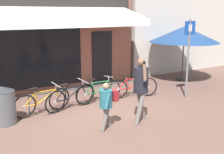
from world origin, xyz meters
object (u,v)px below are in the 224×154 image
bicycle_orange (42,102)px  pedestrian_child (107,101)px  litter_bin (3,105)px  bicycle_black (71,97)px  pedestrian_adult (141,83)px  bicycle_red (133,87)px  parking_sign (188,51)px  bicycle_green (99,91)px  cafe_parasol (184,34)px

bicycle_orange → pedestrian_child: (1.08, -1.80, 0.35)m
litter_bin → bicycle_black: bearing=5.3°
bicycle_orange → pedestrian_adult: (2.07, -1.84, 0.68)m
bicycle_orange → bicycle_red: bicycle_orange is taller
pedestrian_adult → parking_sign: bearing=-166.8°
bicycle_black → bicycle_green: size_ratio=1.05×
bicycle_black → bicycle_red: size_ratio=1.04×
bicycle_red → parking_sign: (1.52, -0.94, 1.24)m
cafe_parasol → bicycle_red: bearing=-163.0°
bicycle_black → bicycle_orange: bearing=165.2°
bicycle_black → litter_bin: litter_bin is taller
bicycle_black → litter_bin: (-1.93, -0.18, 0.13)m
bicycle_green → pedestrian_adult: bearing=-88.8°
bicycle_black → bicycle_red: 2.29m
bicycle_black → parking_sign: bearing=-28.7°
parking_sign → cafe_parasol: 2.57m
bicycle_orange → litter_bin: bearing=178.7°
pedestrian_adult → litter_bin: 3.60m
bicycle_red → parking_sign: parking_sign is taller
bicycle_black → pedestrian_adult: 2.31m
bicycle_red → pedestrian_adult: bearing=-105.4°
bicycle_orange → pedestrian_child: 2.13m
pedestrian_child → parking_sign: (3.59, 0.91, 0.87)m
bicycle_orange → bicycle_green: 1.91m
bicycle_orange → bicycle_black: (0.86, 0.01, 0.00)m
bicycle_orange → pedestrian_adult: pedestrian_adult is taller
bicycle_orange → pedestrian_adult: 2.85m
pedestrian_child → cafe_parasol: 6.10m
bicycle_green → pedestrian_child: bearing=-116.1°
litter_bin → pedestrian_child: bearing=-37.1°
bicycle_red → pedestrian_child: 2.80m
bicycle_orange → litter_bin: 1.09m
bicycle_green → cafe_parasol: size_ratio=0.59×
litter_bin → parking_sign: size_ratio=0.38×
cafe_parasol → bicycle_green: bearing=-169.4°
bicycle_black → cafe_parasol: 5.80m
bicycle_orange → cafe_parasol: bearing=-1.1°
bicycle_orange → litter_bin: litter_bin is taller
bicycle_black → cafe_parasol: bearing=-4.9°
litter_bin → cafe_parasol: size_ratio=0.35×
bicycle_black → cafe_parasol: size_ratio=0.62×
bicycle_black → bicycle_green: bearing=-5.4°
bicycle_black → pedestrian_child: 1.85m
bicycle_red → cafe_parasol: cafe_parasol is taller
bicycle_green → cafe_parasol: cafe_parasol is taller
cafe_parasol → litter_bin: bearing=-170.8°
bicycle_green → litter_bin: 3.00m
parking_sign → bicycle_orange: bearing=169.2°
bicycle_orange → bicycle_red: 3.15m
bicycle_red → pedestrian_adult: pedestrian_adult is taller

